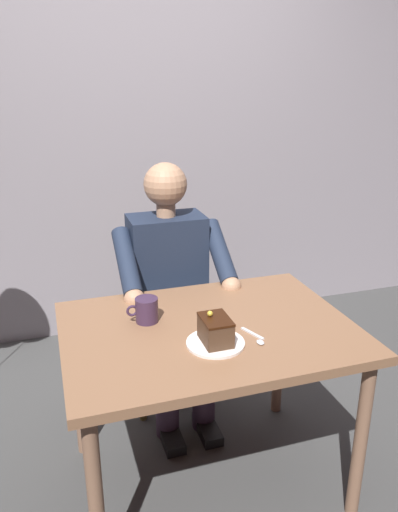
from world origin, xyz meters
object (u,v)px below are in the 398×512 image
object	(u,v)px
dining_table	(208,346)
dessert_spoon	(257,338)
cake_slice	(216,330)
coffee_cup	(146,310)
seated_person	(171,290)
chair	(164,305)

from	to	relation	value
dining_table	dessert_spoon	world-z (taller)	dessert_spoon
cake_slice	coffee_cup	world-z (taller)	cake_slice
cake_slice	coffee_cup	size ratio (longest dim) A/B	1.08
coffee_cup	seated_person	bearing A→B (deg)	-115.82
cake_slice	seated_person	bearing A→B (deg)	-91.58
dessert_spoon	dining_table	bearing A→B (deg)	-46.47
dining_table	coffee_cup	distance (m)	0.28
seated_person	dessert_spoon	world-z (taller)	seated_person
seated_person	coffee_cup	xyz separation A→B (m)	(0.21, 0.44, 0.13)
dining_table	seated_person	bearing A→B (deg)	-90.00
cake_slice	chair	bearing A→B (deg)	-91.26
dining_table	chair	distance (m)	0.74
seated_person	dessert_spoon	xyz separation A→B (m)	(-0.13, 0.69, 0.08)
dining_table	cake_slice	bearing A→B (deg)	81.77
chair	dessert_spoon	distance (m)	0.91
dining_table	cake_slice	size ratio (longest dim) A/B	8.18
dining_table	dessert_spoon	bearing A→B (deg)	133.53
chair	coffee_cup	distance (m)	0.71
dining_table	cake_slice	world-z (taller)	cake_slice
coffee_cup	dessert_spoon	bearing A→B (deg)	143.53
dining_table	seated_person	xyz separation A→B (m)	(-0.00, -0.55, 0.00)
chair	coffee_cup	size ratio (longest dim) A/B	7.22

